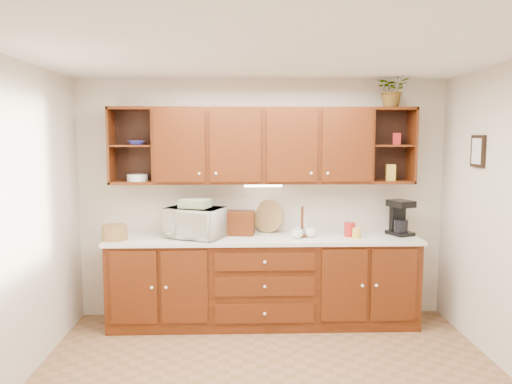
{
  "coord_description": "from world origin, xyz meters",
  "views": [
    {
      "loc": [
        -0.24,
        -3.69,
        1.99
      ],
      "look_at": [
        -0.09,
        1.15,
        1.45
      ],
      "focal_mm": 35.0,
      "sensor_mm": 36.0,
      "label": 1
    }
  ],
  "objects": [
    {
      "name": "canister_yellow",
      "position": [
        0.96,
        1.34,
        0.99
      ],
      "size": [
        0.09,
        0.09,
        0.1
      ],
      "primitive_type": "cylinder",
      "rotation": [
        0.0,
        0.0,
        0.01
      ],
      "color": "gold",
      "rests_on": "countertop"
    },
    {
      "name": "microwave",
      "position": [
        -0.71,
        1.43,
        1.1
      ],
      "size": [
        0.68,
        0.58,
        0.32
      ],
      "primitive_type": "imported",
      "rotation": [
        0.0,
        0.0,
        -0.41
      ],
      "color": "white",
      "rests_on": "countertop"
    },
    {
      "name": "upper_cabinets",
      "position": [
        0.01,
        1.59,
        1.89
      ],
      "size": [
        3.2,
        0.33,
        0.8
      ],
      "color": "#361606",
      "rests_on": "back_wall"
    },
    {
      "name": "woven_tray",
      "position": [
        0.06,
        1.69,
        0.95
      ],
      "size": [
        0.36,
        0.23,
        0.35
      ],
      "primitive_type": "cylinder",
      "rotation": [
        1.36,
        0.0,
        -0.43
      ],
      "color": "olive",
      "rests_on": "countertop"
    },
    {
      "name": "back_wall",
      "position": [
        0.0,
        1.75,
        1.3
      ],
      "size": [
        4.0,
        0.0,
        4.0
      ],
      "primitive_type": "plane",
      "rotation": [
        1.57,
        0.0,
        0.0
      ],
      "color": "beige",
      "rests_on": "floor"
    },
    {
      "name": "left_wall",
      "position": [
        -2.0,
        0.0,
        1.3
      ],
      "size": [
        0.0,
        3.5,
        3.5
      ],
      "primitive_type": "plane",
      "rotation": [
        1.57,
        0.0,
        1.57
      ],
      "color": "beige",
      "rests_on": "floor"
    },
    {
      "name": "bread_box",
      "position": [
        -0.27,
        1.58,
        1.07
      ],
      "size": [
        0.38,
        0.26,
        0.25
      ],
      "primitive_type": "cube",
      "rotation": [
        0.0,
        0.0,
        -0.11
      ],
      "color": "#361606",
      "rests_on": "countertop"
    },
    {
      "name": "wicker_basket",
      "position": [
        -1.52,
        1.33,
        1.02
      ],
      "size": [
        0.33,
        0.33,
        0.15
      ],
      "primitive_type": "cylinder",
      "rotation": [
        0.0,
        0.0,
        0.36
      ],
      "color": "olive",
      "rests_on": "countertop"
    },
    {
      "name": "framed_picture",
      "position": [
        1.98,
        0.9,
        1.85
      ],
      "size": [
        0.03,
        0.24,
        0.3
      ],
      "primitive_type": "cube",
      "color": "black",
      "rests_on": "right_wall"
    },
    {
      "name": "mug_tree",
      "position": [
        0.4,
        1.42,
        0.99
      ],
      "size": [
        0.28,
        0.29,
        0.32
      ],
      "rotation": [
        0.0,
        0.0,
        -0.19
      ],
      "color": "#361606",
      "rests_on": "countertop"
    },
    {
      "name": "towel_stack",
      "position": [
        -0.71,
        1.43,
        1.3
      ],
      "size": [
        0.35,
        0.3,
        0.09
      ],
      "primitive_type": "cube",
      "rotation": [
        0.0,
        0.0,
        -0.34
      ],
      "color": "#D8D065",
      "rests_on": "microwave"
    },
    {
      "name": "canister_white",
      "position": [
        0.44,
        1.55,
        1.03
      ],
      "size": [
        0.09,
        0.09,
        0.18
      ],
      "primitive_type": "cylinder",
      "rotation": [
        0.0,
        0.0,
        -0.02
      ],
      "color": "white",
      "rests_on": "countertop"
    },
    {
      "name": "base_cabinets",
      "position": [
        0.0,
        1.45,
        0.45
      ],
      "size": [
        3.2,
        0.6,
        0.9
      ],
      "primitive_type": "cube",
      "color": "#361606",
      "rests_on": "floor"
    },
    {
      "name": "undercabinet_light",
      "position": [
        0.0,
        1.53,
        1.47
      ],
      "size": [
        0.4,
        0.05,
        0.02
      ],
      "primitive_type": "cube",
      "color": "white",
      "rests_on": "upper_cabinets"
    },
    {
      "name": "plate_stack",
      "position": [
        -1.33,
        1.58,
        1.56
      ],
      "size": [
        0.22,
        0.22,
        0.07
      ],
      "primitive_type": "cylinder",
      "rotation": [
        0.0,
        0.0,
        -0.01
      ],
      "color": "white",
      "rests_on": "upper_cabinets"
    },
    {
      "name": "bowl_stack",
      "position": [
        -1.32,
        1.55,
        1.92
      ],
      "size": [
        0.24,
        0.24,
        0.04
      ],
      "primitive_type": "imported",
      "rotation": [
        0.0,
        0.0,
        0.41
      ],
      "color": "#292D99",
      "rests_on": "upper_cabinets"
    },
    {
      "name": "ceiling",
      "position": [
        0.0,
        0.0,
        2.6
      ],
      "size": [
        4.0,
        4.0,
        0.0
      ],
      "primitive_type": "plane",
      "rotation": [
        3.14,
        0.0,
        0.0
      ],
      "color": "white",
      "rests_on": "back_wall"
    },
    {
      "name": "countertop",
      "position": [
        0.0,
        1.44,
        0.92
      ],
      "size": [
        3.24,
        0.64,
        0.04
      ],
      "primitive_type": "cube",
      "color": "silver",
      "rests_on": "base_cabinets"
    },
    {
      "name": "canister_red",
      "position": [
        0.91,
        1.43,
        1.01
      ],
      "size": [
        0.15,
        0.15,
        0.15
      ],
      "primitive_type": "cylinder",
      "rotation": [
        0.0,
        0.0,
        0.4
      ],
      "color": "#A61C18",
      "rests_on": "countertop"
    },
    {
      "name": "coffee_maker",
      "position": [
        1.46,
        1.52,
        1.12
      ],
      "size": [
        0.28,
        0.32,
        0.37
      ],
      "rotation": [
        0.0,
        0.0,
        0.39
      ],
      "color": "black",
      "rests_on": "countertop"
    },
    {
      "name": "pantry_box_red",
      "position": [
        1.42,
        1.58,
        1.96
      ],
      "size": [
        0.1,
        0.09,
        0.12
      ],
      "primitive_type": "cube",
      "rotation": [
        0.0,
        0.0,
        -0.25
      ],
      "color": "#A61C18",
      "rests_on": "upper_cabinets"
    },
    {
      "name": "pantry_box_yellow",
      "position": [
        1.36,
        1.56,
        1.6
      ],
      "size": [
        0.1,
        0.09,
        0.17
      ],
      "primitive_type": "cube",
      "rotation": [
        0.0,
        0.0,
        -0.12
      ],
      "color": "gold",
      "rests_on": "upper_cabinets"
    },
    {
      "name": "wine_bottle",
      "position": [
        -0.96,
        1.58,
        1.1
      ],
      "size": [
        0.09,
        0.09,
        0.31
      ],
      "primitive_type": "cylinder",
      "rotation": [
        0.0,
        0.0,
        -0.31
      ],
      "color": "black",
      "rests_on": "countertop"
    },
    {
      "name": "potted_plant",
      "position": [
        1.36,
        1.54,
        2.47
      ],
      "size": [
        0.39,
        0.36,
        0.36
      ],
      "primitive_type": "imported",
      "rotation": [
        0.0,
        0.0,
        -0.28
      ],
      "color": "#999999",
      "rests_on": "upper_cabinets"
    }
  ]
}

